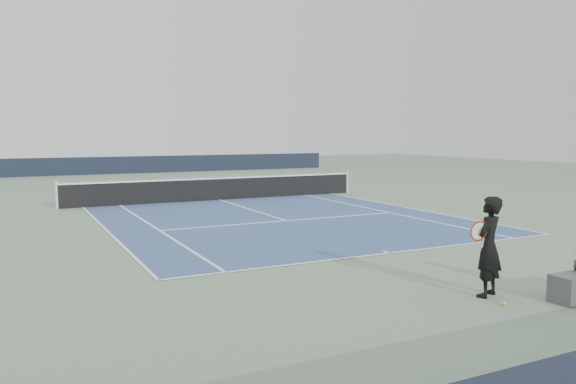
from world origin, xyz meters
name	(u,v)px	position (x,y,z in m)	size (l,w,h in m)	color
ground	(219,200)	(0.00, 0.00, 0.00)	(80.00, 80.00, 0.00)	slate
court_surface	(219,200)	(0.00, 0.00, 0.01)	(10.97, 23.77, 0.01)	#35517E
tennis_net	(219,188)	(0.00, 0.00, 0.50)	(12.90, 0.10, 1.07)	silver
windscreen_far	(134,165)	(0.00, 17.88, 0.60)	(30.00, 0.25, 1.20)	black
tennis_player	(488,247)	(-0.61, -15.46, 0.88)	(0.85, 0.70, 1.75)	black
tennis_ball	(504,304)	(-0.77, -16.00, 0.04)	(0.07, 0.07, 0.07)	yellow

